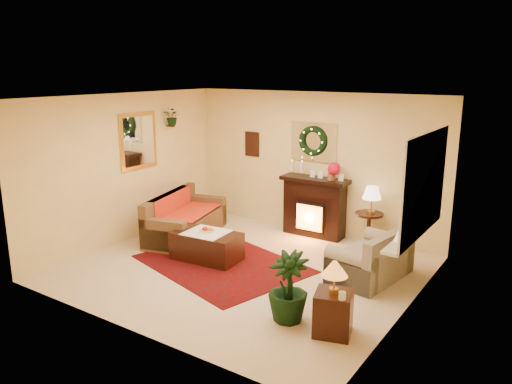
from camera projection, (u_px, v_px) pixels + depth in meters
The scene contains 31 objects.
floor at pixel (243, 269), 7.68m from camera, with size 5.00×5.00×0.00m, color beige.
ceiling at pixel (242, 98), 7.05m from camera, with size 5.00×5.00×0.00m, color white.
wall_back at pixel (313, 163), 9.18m from camera, with size 5.00×5.00×0.00m, color #EFD88C.
wall_front at pixel (126, 226), 5.55m from camera, with size 5.00×5.00×0.00m, color #EFD88C.
wall_left at pixel (126, 168), 8.72m from camera, with size 4.50×4.50×0.00m, color #EFD88C.
wall_right at pixel (412, 214), 6.02m from camera, with size 4.50×4.50×0.00m, color #EFD88C.
area_rug at pixel (222, 264), 7.87m from camera, with size 2.50×1.87×0.01m, color #591605.
sofa at pixel (186, 214), 9.03m from camera, with size 0.82×1.86×0.80m, color brown.
red_throw at pixel (188, 211), 9.17m from camera, with size 0.82×1.33×0.02m, color red.
fireplace at pixel (314, 206), 9.11m from camera, with size 1.11×0.35×1.02m, color black.
poinsettia at pixel (334, 169), 8.69m from camera, with size 0.23×0.23×0.23m, color red.
mantel_candle_a at pixel (292, 166), 9.19m from camera, with size 0.06×0.06×0.18m, color beige.
mantel_candle_b at pixel (302, 167), 9.07m from camera, with size 0.06×0.06×0.19m, color white.
mantel_mirror at pixel (313, 142), 9.07m from camera, with size 0.92×0.02×0.72m, color white.
wreath at pixel (312, 141), 9.03m from camera, with size 0.55×0.55×0.11m, color #194719.
wall_art at pixel (252, 144), 9.83m from camera, with size 0.32×0.03×0.48m, color #381E11.
gold_mirror at pixel (138, 141), 8.84m from camera, with size 0.03×0.84×1.00m, color gold.
hanging_plant at pixel (173, 125), 9.32m from camera, with size 0.33×0.28×0.36m, color #194719.
loveseat at pixel (371, 250), 7.28m from camera, with size 0.76×1.31×0.76m, color gray.
window_frame at pixel (425, 185), 6.41m from camera, with size 0.03×1.86×1.36m, color white.
window_glass at pixel (424, 185), 6.42m from camera, with size 0.02×1.70×1.22m, color black.
window_sill at pixel (413, 233), 6.63m from camera, with size 0.22×1.86×0.04m, color white.
mini_tree at pixel (403, 230), 6.25m from camera, with size 0.20×0.20×0.29m, color white.
sill_plant at pixel (431, 206), 7.14m from camera, with size 0.25×0.20×0.46m, color #164414.
side_table_round at pixel (368, 229), 8.53m from camera, with size 0.48×0.48×0.62m, color black.
lamp_cream at pixel (372, 199), 8.36m from camera, with size 0.32×0.32×0.48m, color #FFE6BE.
end_table_square at pixel (333, 312), 5.76m from camera, with size 0.42×0.42×0.52m, color #3C2917.
lamp_tiffany at pixel (334, 274), 5.63m from camera, with size 0.30×0.30×0.45m, color orange.
coffee_table at pixel (207, 247), 8.01m from camera, with size 1.08×0.60×0.45m, color black.
fruit_bowl at pixel (207, 232), 7.99m from camera, with size 0.25×0.25×0.06m, color beige.
floor_palm at pixel (288, 286), 6.02m from camera, with size 1.46×1.46×2.62m, color #1D3D1E.
Camera 1 is at (4.15, -5.85, 3.01)m, focal length 35.00 mm.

